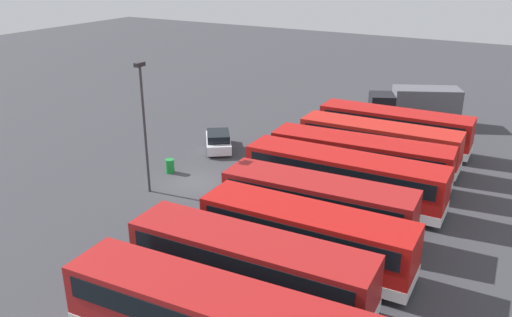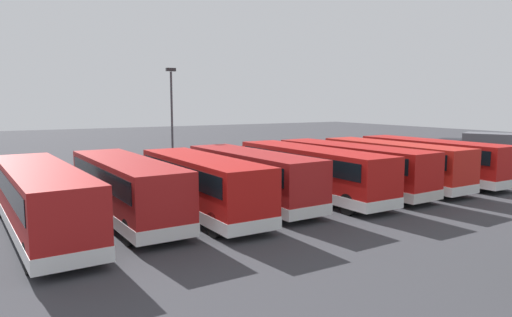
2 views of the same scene
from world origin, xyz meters
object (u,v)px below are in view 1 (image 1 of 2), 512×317
object	(u,v)px
bus_single_deck_second	(379,143)
waste_bin_yellow	(170,166)
bus_single_deck_fifth	(317,204)
bus_single_deck_fourth	(343,177)
bus_single_deck_seventh	(249,266)
car_hatchback_silver	(218,141)
box_truck_blue	(416,105)
bus_single_deck_third	(360,159)
bus_single_deck_sixth	(306,236)
lamp_post_tall	(144,119)
bus_single_deck_near_end	(394,128)

from	to	relation	value
bus_single_deck_second	waste_bin_yellow	bearing A→B (deg)	-54.56
bus_single_deck_fifth	bus_single_deck_fourth	bearing A→B (deg)	-178.26
bus_single_deck_second	bus_single_deck_seventh	size ratio (longest dim) A/B	1.01
bus_single_deck_fourth	bus_single_deck_seventh	distance (m)	10.91
bus_single_deck_fourth	car_hatchback_silver	world-z (taller)	bus_single_deck_fourth
box_truck_blue	car_hatchback_silver	size ratio (longest dim) A/B	1.86
bus_single_deck_fourth	waste_bin_yellow	distance (m)	11.97
bus_single_deck_third	car_hatchback_silver	world-z (taller)	bus_single_deck_third
bus_single_deck_sixth	bus_single_deck_fifth	bearing A→B (deg)	-165.25
lamp_post_tall	waste_bin_yellow	bearing A→B (deg)	-165.44
box_truck_blue	bus_single_deck_third	bearing A→B (deg)	0.23
bus_single_deck_near_end	box_truck_blue	bearing A→B (deg)	-178.77
bus_single_deck_near_end	bus_single_deck_fourth	world-z (taller)	same
bus_single_deck_fourth	bus_single_deck_fifth	bearing A→B (deg)	1.74
bus_single_deck_fourth	bus_single_deck_second	bearing A→B (deg)	-179.70
bus_single_deck_near_end	bus_single_deck_fifth	bearing A→B (deg)	0.77
bus_single_deck_fourth	car_hatchback_silver	xyz separation A→B (m)	(-3.83, -11.43, -0.92)
lamp_post_tall	waste_bin_yellow	world-z (taller)	lamp_post_tall
bus_single_deck_sixth	bus_single_deck_seventh	bearing A→B (deg)	-16.21
bus_single_deck_fifth	car_hatchback_silver	size ratio (longest dim) A/B	2.45
bus_single_deck_fifth	bus_single_deck_seventh	bearing A→B (deg)	-1.15
bus_single_deck_third	car_hatchback_silver	distance (m)	11.31
bus_single_deck_near_end	bus_single_deck_third	world-z (taller)	same
bus_single_deck_second	car_hatchback_silver	bearing A→B (deg)	-75.17
bus_single_deck_near_end	bus_single_deck_third	size ratio (longest dim) A/B	0.97
bus_single_deck_fourth	car_hatchback_silver	bearing A→B (deg)	-108.50
bus_single_deck_second	waste_bin_yellow	world-z (taller)	bus_single_deck_second
waste_bin_yellow	bus_single_deck_second	bearing A→B (deg)	125.44
car_hatchback_silver	bus_single_deck_second	bearing A→B (deg)	104.83
box_truck_blue	lamp_post_tall	size ratio (longest dim) A/B	0.97
bus_single_deck_seventh	lamp_post_tall	xyz separation A→B (m)	(-6.33, -11.01, 3.12)
bus_single_deck_third	car_hatchback_silver	bearing A→B (deg)	-92.58
bus_single_deck_second	waste_bin_yellow	distance (m)	14.50
bus_single_deck_near_end	box_truck_blue	xyz separation A→B (m)	(-7.04, -0.15, 0.08)
bus_single_deck_fourth	car_hatchback_silver	distance (m)	12.09
bus_single_deck_near_end	waste_bin_yellow	size ratio (longest dim) A/B	11.84
bus_single_deck_seventh	bus_single_deck_fifth	bearing A→B (deg)	178.85
bus_single_deck_near_end	waste_bin_yellow	distance (m)	17.01
bus_single_deck_second	bus_single_deck_fifth	xyz separation A→B (m)	(10.94, 0.16, -0.00)
bus_single_deck_seventh	box_truck_blue	bearing A→B (deg)	-179.57
bus_single_deck_near_end	bus_single_deck_seventh	size ratio (longest dim) A/B	1.03
lamp_post_tall	box_truck_blue	bearing A→B (deg)	154.20
bus_single_deck_near_end	lamp_post_tall	size ratio (longest dim) A/B	1.39
bus_single_deck_fifth	car_hatchback_silver	distance (m)	14.04
bus_single_deck_second	waste_bin_yellow	xyz separation A→B (m)	(8.38, -11.78, -1.15)
bus_single_deck_seventh	bus_single_deck_second	bearing A→B (deg)	-179.92
waste_bin_yellow	bus_single_deck_seventh	bearing A→B (deg)	51.55
bus_single_deck_fifth	box_truck_blue	world-z (taller)	box_truck_blue
bus_single_deck_third	bus_single_deck_sixth	bearing A→B (deg)	6.22
bus_single_deck_fourth	waste_bin_yellow	xyz separation A→B (m)	(1.54, -11.82, -1.15)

